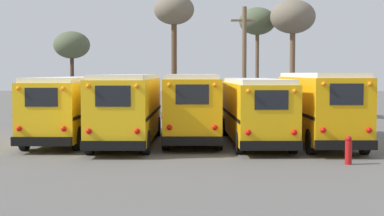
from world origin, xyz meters
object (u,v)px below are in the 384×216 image
(school_bus_3, at_px, (255,109))
(bare_tree_0, at_px, (293,19))
(bare_tree_1, at_px, (174,13))
(school_bus_2, at_px, (192,105))
(utility_pole, at_px, (244,62))
(fire_hydrant, at_px, (348,150))
(school_bus_0, at_px, (73,105))
(bare_tree_2, at_px, (72,46))
(school_bus_1, at_px, (128,106))
(school_bus_4, at_px, (318,105))
(bare_tree_3, at_px, (257,23))

(school_bus_3, height_order, bare_tree_0, bare_tree_0)
(bare_tree_0, bearing_deg, bare_tree_1, -174.15)
(school_bus_2, xyz_separation_m, utility_pole, (3.25, 11.72, 2.25))
(utility_pole, bearing_deg, fire_hydrant, -82.48)
(bare_tree_1, bearing_deg, school_bus_0, -109.84)
(bare_tree_2, bearing_deg, school_bus_0, -77.14)
(school_bus_2, distance_m, bare_tree_0, 15.79)
(school_bus_1, bearing_deg, school_bus_4, 3.15)
(school_bus_0, bearing_deg, bare_tree_2, 102.86)
(bare_tree_1, bearing_deg, school_bus_1, -95.81)
(school_bus_2, xyz_separation_m, fire_hydrant, (5.73, -7.14, -1.22))
(school_bus_3, height_order, school_bus_4, school_bus_4)
(bare_tree_0, xyz_separation_m, bare_tree_1, (-8.24, -0.85, 0.33))
(school_bus_0, xyz_separation_m, bare_tree_3, (10.30, 15.02, 5.27))
(school_bus_0, xyz_separation_m, school_bus_4, (11.71, -1.27, 0.10))
(school_bus_4, bearing_deg, fire_hydrant, -91.11)
(school_bus_0, height_order, bare_tree_3, bare_tree_3)
(school_bus_0, xyz_separation_m, school_bus_1, (2.93, -1.75, 0.05))
(school_bus_2, height_order, bare_tree_3, bare_tree_3)
(bare_tree_1, xyz_separation_m, bare_tree_2, (-8.37, 5.69, -1.97))
(school_bus_4, bearing_deg, utility_pole, 101.75)
(utility_pole, bearing_deg, bare_tree_2, 154.05)
(bare_tree_0, distance_m, bare_tree_1, 8.29)
(school_bus_0, relative_size, school_bus_4, 1.07)
(bare_tree_2, height_order, fire_hydrant, bare_tree_2)
(school_bus_3, height_order, bare_tree_3, bare_tree_3)
(utility_pole, distance_m, bare_tree_2, 14.68)
(school_bus_4, relative_size, utility_pole, 1.33)
(school_bus_4, height_order, bare_tree_0, bare_tree_0)
(school_bus_4, height_order, fire_hydrant, school_bus_4)
(utility_pole, relative_size, bare_tree_0, 0.92)
(bare_tree_1, bearing_deg, utility_pole, -8.46)
(school_bus_0, relative_size, bare_tree_3, 1.35)
(bare_tree_3, bearing_deg, bare_tree_2, 169.48)
(school_bus_0, distance_m, bare_tree_1, 13.97)
(school_bus_3, xyz_separation_m, utility_pole, (0.32, 12.72, 2.37))
(school_bus_1, relative_size, school_bus_4, 0.96)
(bare_tree_0, xyz_separation_m, bare_tree_3, (-2.27, 2.18, -0.09))
(utility_pole, relative_size, fire_hydrant, 7.47)
(school_bus_3, height_order, bare_tree_1, bare_tree_1)
(school_bus_0, bearing_deg, school_bus_3, -9.27)
(school_bus_0, bearing_deg, bare_tree_0, 45.61)
(school_bus_2, distance_m, school_bus_3, 3.10)
(school_bus_1, relative_size, school_bus_2, 1.04)
(bare_tree_2, bearing_deg, fire_hydrant, -58.24)
(school_bus_3, height_order, bare_tree_2, bare_tree_2)
(school_bus_2, relative_size, utility_pole, 1.22)
(school_bus_0, bearing_deg, school_bus_2, -4.20)
(school_bus_4, bearing_deg, bare_tree_3, 94.97)
(school_bus_1, height_order, utility_pole, utility_pole)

